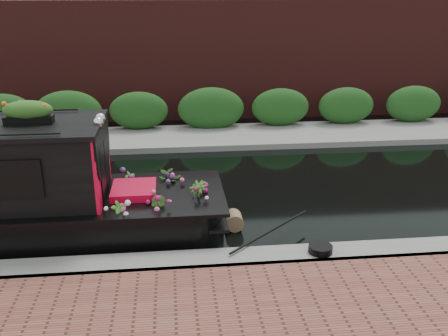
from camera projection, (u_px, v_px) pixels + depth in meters
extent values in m
plane|color=black|center=(135.00, 196.00, 11.09)|extent=(80.00, 80.00, 0.00)
cube|color=gray|center=(123.00, 276.00, 8.00)|extent=(40.00, 0.60, 0.50)
cube|color=gray|center=(144.00, 142.00, 15.02)|extent=(40.00, 2.40, 0.34)
cube|color=#1C4918|center=(145.00, 134.00, 15.86)|extent=(40.00, 1.10, 2.80)
cube|color=#4B1C19|center=(147.00, 118.00, 17.82)|extent=(40.00, 1.00, 8.00)
cube|color=red|center=(103.00, 163.00, 8.88)|extent=(0.06, 1.75, 1.35)
cube|color=black|center=(10.00, 180.00, 7.89)|extent=(0.90, 0.03, 0.55)
cube|color=red|center=(135.00, 199.00, 9.18)|extent=(0.80, 0.90, 0.50)
sphere|color=white|center=(98.00, 122.00, 8.49)|extent=(0.18, 0.18, 0.18)
sphere|color=white|center=(100.00, 118.00, 8.75)|extent=(0.18, 0.18, 0.18)
cube|color=black|center=(29.00, 120.00, 8.49)|extent=(0.80, 0.24, 0.14)
ellipsoid|color=#FA5E1B|center=(28.00, 109.00, 8.42)|extent=(0.88, 0.27, 0.24)
imported|color=#366822|center=(119.00, 216.00, 8.45)|extent=(0.34, 0.32, 0.53)
imported|color=#366822|center=(159.00, 211.00, 8.62)|extent=(0.38, 0.37, 0.54)
imported|color=#366822|center=(172.00, 185.00, 9.78)|extent=(0.52, 0.46, 0.54)
imported|color=#366822|center=(198.00, 198.00, 9.04)|extent=(0.50, 0.50, 0.63)
imported|color=#366822|center=(131.00, 185.00, 9.79)|extent=(0.32, 0.35, 0.55)
cylinder|color=olive|center=(234.00, 220.00, 9.54)|extent=(0.34, 0.38, 0.34)
cylinder|color=black|center=(320.00, 249.00, 8.21)|extent=(0.40, 0.40, 0.12)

